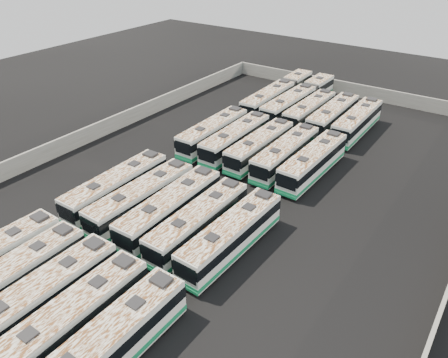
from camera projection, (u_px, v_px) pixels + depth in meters
The scene contains 21 objects.
ground at pixel (232, 191), 47.27m from camera, with size 140.00×140.00×0.00m, color black.
perimeter_wall at pixel (232, 182), 46.71m from camera, with size 45.20×73.20×2.20m.
bus_front_left at pixel (11, 280), 32.97m from camera, with size 2.84×12.30×3.45m.
bus_front_center at pixel (40, 299), 31.21m from camera, with size 2.73×12.62×3.55m.
bus_front_right at pixel (70, 323), 29.39m from camera, with size 2.79×12.66×3.56m.
bus_front_far_right at pixel (107, 347), 27.68m from camera, with size 2.71×12.69×3.58m.
bus_midfront_far_left at pixel (117, 187), 44.41m from camera, with size 2.81×12.57×3.54m.
bus_midfront_left at pixel (142, 199), 42.60m from camera, with size 2.89×12.60×3.54m.
bus_midfront_center at pixel (170, 209), 41.05m from camera, with size 3.00×12.77×3.58m.
bus_midfront_right at pixel (199, 222), 39.33m from camera, with size 2.66×12.29×3.46m.
bus_midfront_far_right at pixel (231, 236), 37.62m from camera, with size 2.89×12.40×3.48m.
bus_midback_far_left at pixel (213, 133), 56.04m from camera, with size 2.83×12.48×3.51m.
bus_midback_left at pixel (236, 139), 54.35m from camera, with size 2.84×12.47×3.50m.
bus_midback_center at pixel (260, 146), 52.68m from camera, with size 2.62×12.14×3.42m.
bus_midback_right at pixel (286, 154), 50.95m from camera, with size 2.71×12.41×3.49m.
bus_midback_far_right at pixel (313, 162), 49.17m from camera, with size 2.85×12.49×3.51m.
bus_back_far_left at pixel (278, 94), 68.48m from camera, with size 3.17×19.59×3.54m.
bus_back_left at pixel (299, 99), 66.53m from camera, with size 2.81×19.62×3.56m.
bus_back_center at pixel (309, 111), 62.52m from camera, with size 2.64×12.16×3.42m.
bus_back_right at pixel (333, 116), 60.67m from camera, with size 2.82×12.71×3.57m.
bus_back_far_right at pixel (357, 122), 58.99m from camera, with size 2.74×12.59×3.54m.
Camera 1 is at (22.28, -33.33, 25.08)m, focal length 35.00 mm.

